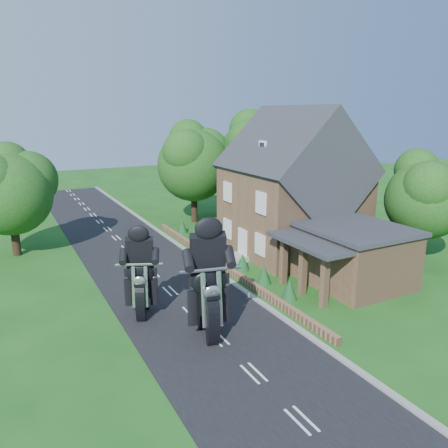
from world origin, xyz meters
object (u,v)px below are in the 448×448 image
house (293,191)px  annex (352,254)px  motorcycle_follow (142,303)px  motorcycle_lead (208,320)px  garden_wall (221,265)px

house → annex: (-0.62, -6.80, -2.58)m
annex → motorcycle_follow: bearing=172.6°
annex → motorcycle_lead: (-10.18, -1.83, -0.93)m
garden_wall → house: bearing=9.2°
house → annex: 7.30m
house → annex: size_ratio=1.45×
garden_wall → house: size_ratio=2.15×
garden_wall → annex: annex is taller
annex → motorcycle_lead: 10.38m
garden_wall → motorcycle_follow: size_ratio=14.68×
annex → house: bearing=84.8°
annex → motorcycle_follow: 12.30m
house → motorcycle_follow: house is taller
motorcycle_lead → house: bearing=-129.2°
annex → motorcycle_follow: size_ratio=4.70×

